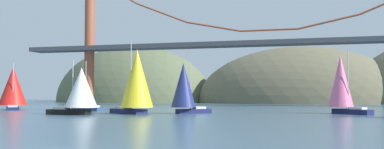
{
  "coord_description": "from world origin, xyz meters",
  "views": [
    {
      "loc": [
        14.48,
        -22.04,
        3.22
      ],
      "look_at": [
        0.0,
        26.53,
        5.28
      ],
      "focal_mm": 43.07,
      "sensor_mm": 36.0,
      "label": 1
    }
  ],
  "objects": [
    {
      "name": "sailboat_crimson_sail",
      "position": [
        -29.9,
        54.23,
        4.12
      ],
      "size": [
        8.33,
        5.58,
        9.17
      ],
      "color": "navy",
      "rests_on": "ground_plane"
    },
    {
      "name": "headland_left",
      "position": [
        -55.0,
        135.0,
        0.0
      ],
      "size": [
        59.23,
        44.0,
        41.61
      ],
      "primitive_type": "ellipsoid",
      "color": "#5B6647",
      "rests_on": "ground_plane"
    },
    {
      "name": "sailboat_yellow_sail",
      "position": [
        -13.99,
        43.45,
        5.22
      ],
      "size": [
        9.46,
        7.92,
        11.15
      ],
      "color": "#191E4C",
      "rests_on": "ground_plane"
    },
    {
      "name": "headland_center",
      "position": [
        5.0,
        135.0,
        0.0
      ],
      "size": [
        69.93,
        44.0,
        37.52
      ],
      "primitive_type": "ellipsoid",
      "color": "#6B664C",
      "rests_on": "ground_plane"
    },
    {
      "name": "sailboat_red_spinnaker",
      "position": [
        -45.97,
        55.65,
        4.44
      ],
      "size": [
        8.72,
        9.61,
        9.23
      ],
      "color": "#191E4C",
      "rests_on": "ground_plane"
    },
    {
      "name": "sailboat_pink_spinnaker",
      "position": [
        16.36,
        53.57,
        4.79
      ],
      "size": [
        7.3,
        7.02,
        9.97
      ],
      "color": "#191E4C",
      "rests_on": "ground_plane"
    },
    {
      "name": "sailboat_white_mainsail",
      "position": [
        -21.18,
        39.11,
        3.8
      ],
      "size": [
        7.87,
        4.9,
        8.19
      ],
      "color": "black",
      "rests_on": "ground_plane"
    },
    {
      "name": "suspension_bridge",
      "position": [
        0.0,
        95.0,
        17.0
      ],
      "size": [
        137.96,
        6.0,
        37.13
      ],
      "color": "brown",
      "rests_on": "ground_plane"
    },
    {
      "name": "sailboat_navy_sail",
      "position": [
        -7.35,
        46.86,
        4.24
      ],
      "size": [
        6.65,
        6.6,
        8.17
      ],
      "color": "#191E4C",
      "rests_on": "ground_plane"
    }
  ]
}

